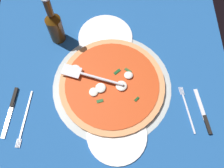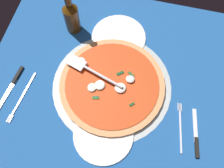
# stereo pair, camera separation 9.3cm
# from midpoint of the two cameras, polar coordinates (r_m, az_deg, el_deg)

# --- Properties ---
(ground_plane) EXTENTS (0.94, 0.94, 0.01)m
(ground_plane) POSITION_cam_midpoint_polar(r_m,az_deg,el_deg) (0.94, -3.87, -2.38)
(ground_plane) COLOR #1E5091
(pizza_pan) EXTENTS (0.45, 0.45, 0.01)m
(pizza_pan) POSITION_cam_midpoint_polar(r_m,az_deg,el_deg) (0.94, -2.80, -0.68)
(pizza_pan) COLOR #ACB6B6
(pizza_pan) RESTS_ON ground_plane
(dinner_plate_left) EXTENTS (0.21, 0.21, 0.01)m
(dinner_plate_left) POSITION_cam_midpoint_polar(r_m,az_deg,el_deg) (0.89, -1.90, -11.98)
(dinner_plate_left) COLOR white
(dinner_plate_left) RESTS_ON ground_plane
(dinner_plate_right) EXTENTS (0.22, 0.22, 0.01)m
(dinner_plate_right) POSITION_cam_midpoint_polar(r_m,az_deg,el_deg) (1.05, -4.09, 10.33)
(dinner_plate_right) COLOR white
(dinner_plate_right) RESTS_ON ground_plane
(pizza) EXTENTS (0.40, 0.40, 0.03)m
(pizza) POSITION_cam_midpoint_polar(r_m,az_deg,el_deg) (0.93, -2.97, -0.37)
(pizza) COLOR #E0925B
(pizza) RESTS_ON pizza_pan
(pizza_server) EXTENTS (0.10, 0.23, 0.01)m
(pizza_server) POSITION_cam_midpoint_polar(r_m,az_deg,el_deg) (0.93, -7.87, 1.52)
(pizza_server) COLOR silver
(pizza_server) RESTS_ON pizza
(place_setting_near) EXTENTS (0.21, 0.15, 0.01)m
(place_setting_near) POSITION_cam_midpoint_polar(r_m,az_deg,el_deg) (0.94, 15.97, -6.68)
(place_setting_near) COLOR white
(place_setting_near) RESTS_ON ground_plane
(place_setting_far) EXTENTS (0.23, 0.16, 0.01)m
(place_setting_far) POSITION_cam_midpoint_polar(r_m,az_deg,el_deg) (0.99, -23.26, -6.45)
(place_setting_far) COLOR white
(place_setting_far) RESTS_ON ground_plane
(beer_bottle) EXTENTS (0.06, 0.06, 0.24)m
(beer_bottle) POSITION_cam_midpoint_polar(r_m,az_deg,el_deg) (1.01, -15.65, 12.52)
(beer_bottle) COLOR #53320D
(beer_bottle) RESTS_ON ground_plane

